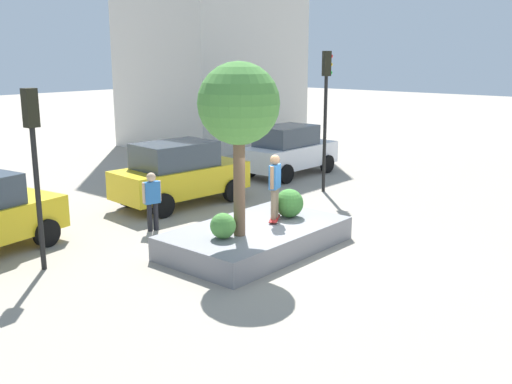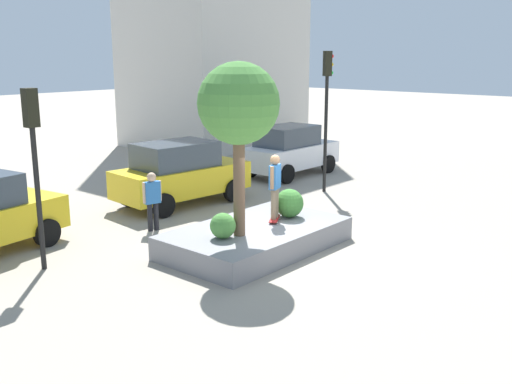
{
  "view_description": "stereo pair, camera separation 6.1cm",
  "coord_description": "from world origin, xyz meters",
  "px_view_note": "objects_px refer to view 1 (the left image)",
  "views": [
    {
      "loc": [
        -11.24,
        -8.99,
        4.87
      ],
      "look_at": [
        -0.35,
        0.3,
        1.5
      ],
      "focal_mm": 41.39,
      "sensor_mm": 36.0,
      "label": 1
    },
    {
      "loc": [
        -11.2,
        -9.03,
        4.87
      ],
      "look_at": [
        -0.35,
        0.3,
        1.5
      ],
      "focal_mm": 41.39,
      "sensor_mm": 36.0,
      "label": 2
    }
  ],
  "objects_px": {
    "skateboarder": "(275,182)",
    "planter_ledge": "(256,238)",
    "traffic_light_median": "(34,148)",
    "taxi_cab": "(180,173)",
    "bystander_watching": "(152,197)",
    "traffic_light_corner": "(326,98)",
    "plaza_tree": "(239,106)",
    "skateboard": "(275,219)",
    "police_car": "(289,150)"
  },
  "relations": [
    {
      "from": "skateboarder",
      "to": "planter_ledge",
      "type": "bearing_deg",
      "value": 178.25
    },
    {
      "from": "traffic_light_median",
      "to": "taxi_cab",
      "type": "bearing_deg",
      "value": 18.56
    },
    {
      "from": "taxi_cab",
      "to": "bystander_watching",
      "type": "bearing_deg",
      "value": -147.2
    },
    {
      "from": "skateboarder",
      "to": "traffic_light_corner",
      "type": "bearing_deg",
      "value": 22.22
    },
    {
      "from": "plaza_tree",
      "to": "skateboard",
      "type": "bearing_deg",
      "value": 5.02
    },
    {
      "from": "skateboard",
      "to": "traffic_light_median",
      "type": "xyz_separation_m",
      "value": [
        -5.0,
        2.84,
        2.19
      ]
    },
    {
      "from": "skateboarder",
      "to": "bystander_watching",
      "type": "xyz_separation_m",
      "value": [
        -1.37,
        3.28,
        -0.68
      ]
    },
    {
      "from": "taxi_cab",
      "to": "police_car",
      "type": "bearing_deg",
      "value": 2.1
    },
    {
      "from": "traffic_light_corner",
      "to": "skateboard",
      "type": "bearing_deg",
      "value": -157.78
    },
    {
      "from": "planter_ledge",
      "to": "plaza_tree",
      "type": "xyz_separation_m",
      "value": [
        -0.79,
        -0.16,
        3.4
      ]
    },
    {
      "from": "skateboard",
      "to": "bystander_watching",
      "type": "distance_m",
      "value": 3.57
    },
    {
      "from": "planter_ledge",
      "to": "bystander_watching",
      "type": "relative_size",
      "value": 2.83
    },
    {
      "from": "skateboard",
      "to": "skateboarder",
      "type": "bearing_deg",
      "value": 180.0
    },
    {
      "from": "taxi_cab",
      "to": "traffic_light_corner",
      "type": "relative_size",
      "value": 0.93
    },
    {
      "from": "plaza_tree",
      "to": "skateboard",
      "type": "relative_size",
      "value": 5.19
    },
    {
      "from": "plaza_tree",
      "to": "taxi_cab",
      "type": "xyz_separation_m",
      "value": [
        2.65,
        5.03,
        -2.64
      ]
    },
    {
      "from": "skateboard",
      "to": "taxi_cab",
      "type": "height_order",
      "value": "taxi_cab"
    },
    {
      "from": "traffic_light_corner",
      "to": "traffic_light_median",
      "type": "xyz_separation_m",
      "value": [
        -10.78,
        0.47,
        -0.51
      ]
    },
    {
      "from": "skateboarder",
      "to": "skateboard",
      "type": "bearing_deg",
      "value": 0.0
    },
    {
      "from": "planter_ledge",
      "to": "traffic_light_median",
      "type": "bearing_deg",
      "value": 146.63
    },
    {
      "from": "planter_ledge",
      "to": "taxi_cab",
      "type": "distance_m",
      "value": 5.27
    },
    {
      "from": "taxi_cab",
      "to": "traffic_light_median",
      "type": "xyz_separation_m",
      "value": [
        -6.13,
        -2.06,
        1.78
      ]
    },
    {
      "from": "skateboarder",
      "to": "traffic_light_corner",
      "type": "distance_m",
      "value": 6.48
    },
    {
      "from": "traffic_light_corner",
      "to": "traffic_light_median",
      "type": "bearing_deg",
      "value": 177.48
    },
    {
      "from": "traffic_light_median",
      "to": "police_car",
      "type": "bearing_deg",
      "value": 10.53
    },
    {
      "from": "taxi_cab",
      "to": "traffic_light_corner",
      "type": "bearing_deg",
      "value": -28.55
    },
    {
      "from": "skateboard",
      "to": "bystander_watching",
      "type": "relative_size",
      "value": 0.48
    },
    {
      "from": "traffic_light_corner",
      "to": "traffic_light_median",
      "type": "height_order",
      "value": "traffic_light_corner"
    },
    {
      "from": "skateboarder",
      "to": "bystander_watching",
      "type": "relative_size",
      "value": 1.01
    },
    {
      "from": "taxi_cab",
      "to": "traffic_light_median",
      "type": "distance_m",
      "value": 6.71
    },
    {
      "from": "police_car",
      "to": "traffic_light_median",
      "type": "height_order",
      "value": "traffic_light_median"
    },
    {
      "from": "skateboard",
      "to": "traffic_light_median",
      "type": "bearing_deg",
      "value": 150.41
    },
    {
      "from": "traffic_light_corner",
      "to": "taxi_cab",
      "type": "bearing_deg",
      "value": 151.45
    },
    {
      "from": "police_car",
      "to": "traffic_light_median",
      "type": "relative_size",
      "value": 1.06
    },
    {
      "from": "skateboard",
      "to": "police_car",
      "type": "xyz_separation_m",
      "value": [
        7.29,
        5.12,
        0.38
      ]
    },
    {
      "from": "plaza_tree",
      "to": "taxi_cab",
      "type": "bearing_deg",
      "value": 62.25
    },
    {
      "from": "traffic_light_median",
      "to": "bystander_watching",
      "type": "xyz_separation_m",
      "value": [
        3.63,
        0.45,
        -1.88
      ]
    },
    {
      "from": "traffic_light_corner",
      "to": "bystander_watching",
      "type": "bearing_deg",
      "value": 172.67
    },
    {
      "from": "planter_ledge",
      "to": "traffic_light_median",
      "type": "distance_m",
      "value": 5.71
    },
    {
      "from": "skateboarder",
      "to": "police_car",
      "type": "distance_m",
      "value": 8.93
    },
    {
      "from": "plaza_tree",
      "to": "police_car",
      "type": "xyz_separation_m",
      "value": [
        8.8,
        5.25,
        -2.67
      ]
    },
    {
      "from": "taxi_cab",
      "to": "skateboarder",
      "type": "bearing_deg",
      "value": -103.02
    },
    {
      "from": "planter_ledge",
      "to": "bystander_watching",
      "type": "height_order",
      "value": "bystander_watching"
    },
    {
      "from": "plaza_tree",
      "to": "bystander_watching",
      "type": "height_order",
      "value": "plaza_tree"
    },
    {
      "from": "police_car",
      "to": "skateboarder",
      "type": "bearing_deg",
      "value": -144.9
    },
    {
      "from": "plaza_tree",
      "to": "skateboarder",
      "type": "distance_m",
      "value": 2.56
    },
    {
      "from": "traffic_light_corner",
      "to": "bystander_watching",
      "type": "xyz_separation_m",
      "value": [
        -7.15,
        0.92,
        -2.39
      ]
    },
    {
      "from": "traffic_light_median",
      "to": "skateboarder",
      "type": "bearing_deg",
      "value": -29.59
    },
    {
      "from": "planter_ledge",
      "to": "taxi_cab",
      "type": "xyz_separation_m",
      "value": [
        1.85,
        4.87,
        0.76
      ]
    },
    {
      "from": "bystander_watching",
      "to": "plaza_tree",
      "type": "bearing_deg",
      "value": -92.42
    }
  ]
}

